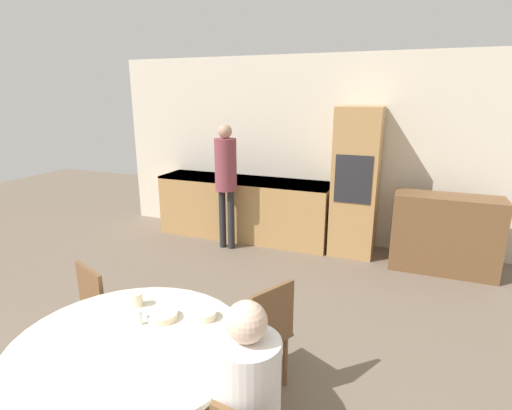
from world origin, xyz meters
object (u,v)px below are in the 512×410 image
at_px(dining_table, 132,375).
at_px(bowl_near, 162,316).
at_px(oven_unit, 356,182).
at_px(chair_far_right, 262,331).
at_px(cup, 137,299).
at_px(person_seated, 245,408).
at_px(sideboard, 445,234).
at_px(bowl_centre, 205,315).
at_px(chair_far_left, 81,319).
at_px(person_standing, 226,172).

relative_size(dining_table, bowl_near, 7.05).
height_order(oven_unit, chair_far_right, oven_unit).
relative_size(cup, bowl_near, 0.47).
bearing_deg(person_seated, sideboard, 74.17).
xyz_separation_m(person_seated, bowl_near, (-0.73, 0.43, 0.06)).
distance_m(sideboard, bowl_centre, 3.48).
xyz_separation_m(chair_far_left, cup, (0.60, -0.08, 0.32)).
bearing_deg(bowl_near, sideboard, 61.22).
bearing_deg(chair_far_right, chair_far_left, -48.03).
bearing_deg(bowl_centre, chair_far_right, 60.90).
height_order(chair_far_right, person_standing, person_standing).
xyz_separation_m(oven_unit, dining_table, (-0.69, -3.70, -0.41)).
relative_size(person_seated, person_standing, 0.73).
height_order(sideboard, person_standing, person_standing).
relative_size(sideboard, bowl_near, 6.49).
bearing_deg(chair_far_right, bowl_centre, -1.91).
xyz_separation_m(oven_unit, cup, (-0.90, -3.35, -0.16)).
relative_size(dining_table, bowl_centre, 9.52).
relative_size(oven_unit, person_standing, 1.13).
height_order(bowl_near, bowl_centre, bowl_centre).
distance_m(dining_table, bowl_near, 0.36).
height_order(sideboard, chair_far_left, sideboard).
bearing_deg(chair_far_right, person_seated, 43.28).
distance_m(oven_unit, dining_table, 3.78).
height_order(oven_unit, sideboard, oven_unit).
height_order(dining_table, person_standing, person_standing).
height_order(dining_table, person_seated, person_seated).
distance_m(chair_far_left, bowl_near, 0.91).
relative_size(oven_unit, sideboard, 1.61).
relative_size(sideboard, chair_far_right, 1.40).
distance_m(chair_far_right, bowl_centre, 0.55).
distance_m(dining_table, person_seated, 0.80).
distance_m(dining_table, chair_far_left, 0.92).
bearing_deg(bowl_centre, sideboard, 63.92).
distance_m(person_seated, cup, 1.10).
bearing_deg(cup, oven_unit, 74.94).
xyz_separation_m(dining_table, bowl_centre, (0.27, 0.37, 0.24)).
xyz_separation_m(oven_unit, bowl_centre, (-0.42, -3.32, -0.18)).
xyz_separation_m(person_standing, bowl_centre, (1.22, -2.83, -0.28)).
relative_size(sideboard, person_standing, 0.70).
distance_m(person_standing, cup, 2.97).
bearing_deg(bowl_near, oven_unit, 79.10).
height_order(chair_far_right, cup, chair_far_right).
relative_size(person_seated, cup, 14.24).
bearing_deg(bowl_centre, dining_table, -126.22).
xyz_separation_m(sideboard, cup, (-2.01, -3.14, 0.34)).
xyz_separation_m(sideboard, bowl_centre, (-1.52, -3.11, 0.32)).
distance_m(sideboard, chair_far_left, 4.01).
bearing_deg(cup, bowl_centre, 3.15).
relative_size(dining_table, person_seated, 1.05).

